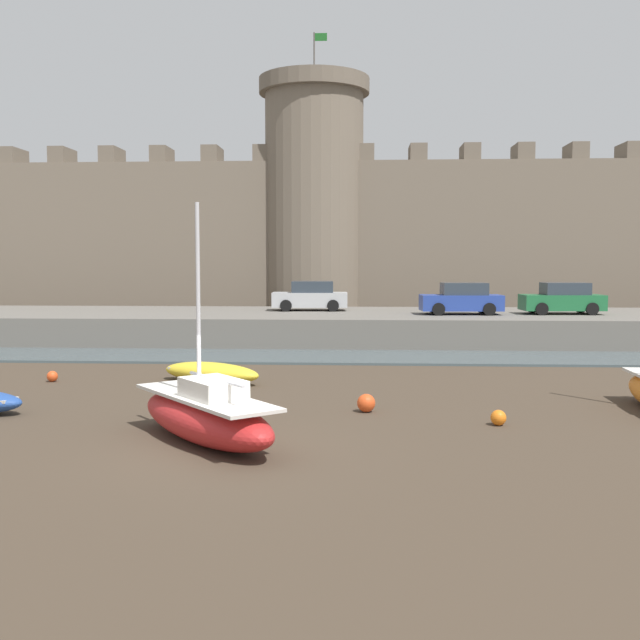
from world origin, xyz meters
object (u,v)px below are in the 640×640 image
at_px(mooring_buoy_mid_mud, 498,418).
at_px(car_quay_east, 310,296).
at_px(car_quay_centre_west, 462,299).
at_px(mooring_buoy_near_channel, 52,376).
at_px(rowboat_foreground_left, 211,372).
at_px(sailboat_foreground_centre, 206,415).
at_px(mooring_buoy_off_centre, 366,403).
at_px(car_quay_west, 563,299).

xyz_separation_m(mooring_buoy_mid_mud, car_quay_east, (-6.34, 21.78, 2.07)).
height_order(mooring_buoy_mid_mud, car_quay_centre_west, car_quay_centre_west).
xyz_separation_m(mooring_buoy_near_channel, car_quay_east, (8.03, 15.58, 2.08)).
relative_size(rowboat_foreground_left, car_quay_east, 0.96).
distance_m(sailboat_foreground_centre, car_quay_east, 24.03).
distance_m(rowboat_foreground_left, mooring_buoy_off_centre, 7.21).
bearing_deg(car_quay_east, car_quay_west, -8.66).
bearing_deg(mooring_buoy_near_channel, car_quay_east, 62.74).
relative_size(rowboat_foreground_left, mooring_buoy_off_centre, 7.82).
bearing_deg(car_quay_east, rowboat_foreground_left, -98.92).
relative_size(mooring_buoy_mid_mud, car_quay_east, 0.10).
bearing_deg(car_quay_centre_west, rowboat_foreground_left, -128.64).
distance_m(mooring_buoy_off_centre, car_quay_west, 21.01).
height_order(car_quay_west, car_quay_east, same).
bearing_deg(mooring_buoy_near_channel, mooring_buoy_mid_mud, -23.35).
distance_m(mooring_buoy_near_channel, car_quay_east, 17.65).
distance_m(sailboat_foreground_centre, rowboat_foreground_left, 8.66).
height_order(rowboat_foreground_left, mooring_buoy_near_channel, rowboat_foreground_left).
bearing_deg(mooring_buoy_mid_mud, sailboat_foreground_centre, -163.07).
xyz_separation_m(rowboat_foreground_left, mooring_buoy_near_channel, (-5.60, -0.13, -0.18)).
height_order(car_quay_east, car_quay_centre_west, same).
bearing_deg(rowboat_foreground_left, car_quay_west, 40.83).
distance_m(rowboat_foreground_left, car_quay_west, 20.66).
height_order(mooring_buoy_mid_mud, car_quay_west, car_quay_west).
relative_size(rowboat_foreground_left, car_quay_west, 0.96).
relative_size(sailboat_foreground_centre, car_quay_east, 1.34).
bearing_deg(sailboat_foreground_centre, rowboat_foreground_left, 100.63).
height_order(rowboat_foreground_left, car_quay_east, car_quay_east).
distance_m(rowboat_foreground_left, mooring_buoy_near_channel, 5.61).
bearing_deg(mooring_buoy_mid_mud, car_quay_east, 106.22).
xyz_separation_m(mooring_buoy_off_centre, car_quay_west, (10.20, 18.26, 2.01)).
bearing_deg(car_quay_centre_west, car_quay_east, 162.49).
xyz_separation_m(mooring_buoy_mid_mud, car_quay_west, (6.80, 19.78, 2.07)).
height_order(mooring_buoy_off_centre, car_quay_centre_west, car_quay_centre_west).
bearing_deg(rowboat_foreground_left, mooring_buoy_mid_mud, -35.84).
xyz_separation_m(sailboat_foreground_centre, mooring_buoy_off_centre, (3.77, 3.70, -0.38)).
relative_size(rowboat_foreground_left, car_quay_centre_west, 0.96).
bearing_deg(mooring_buoy_off_centre, car_quay_centre_west, 74.32).
relative_size(mooring_buoy_near_channel, car_quay_east, 0.09).
bearing_deg(mooring_buoy_off_centre, rowboat_foreground_left, 138.15).
bearing_deg(sailboat_foreground_centre, car_quay_centre_west, 67.80).
xyz_separation_m(rowboat_foreground_left, car_quay_west, (15.56, 13.45, 1.90)).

